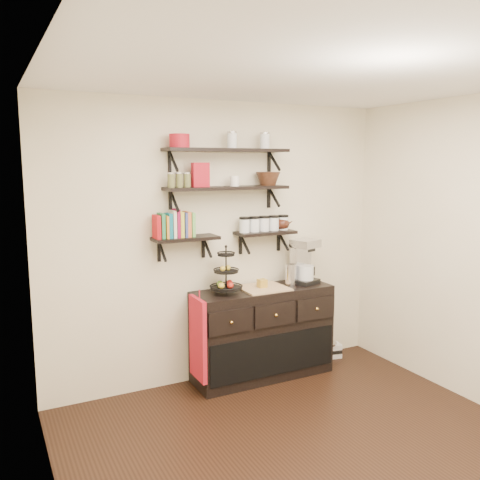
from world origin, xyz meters
The scene contains 22 objects.
floor centered at (0.00, 0.00, 0.00)m, with size 3.50×3.50×0.00m, color black.
ceiling centered at (0.00, 0.00, 2.70)m, with size 3.50×3.50×0.02m, color white.
back_wall centered at (0.00, 1.75, 1.35)m, with size 3.50×0.02×2.70m, color #F0E9CC.
left_wall centered at (-1.75, 0.00, 1.35)m, with size 0.02×3.50×2.70m, color #F0E9CC.
shelf_top centered at (0.00, 1.62, 2.23)m, with size 1.20×0.27×0.23m.
shelf_mid centered at (0.00, 1.62, 1.88)m, with size 1.20×0.27×0.23m.
shelf_low_left centered at (-0.42, 1.63, 1.43)m, with size 0.60×0.25×0.23m.
shelf_low_right centered at (0.42, 1.63, 1.43)m, with size 0.60×0.25×0.23m.
cookbooks centered at (-0.51, 1.63, 1.56)m, with size 0.36×0.15×0.26m.
glass_canisters centered at (0.41, 1.63, 1.51)m, with size 0.54×0.10×0.13m.
sideboard centered at (0.33, 1.51, 0.45)m, with size 1.40×0.50×0.92m.
fruit_stand centered at (-0.06, 1.52, 1.05)m, with size 0.30×0.30×0.44m.
candle centered at (0.33, 1.51, 0.96)m, with size 0.08×0.08×0.08m, color #A57F26.
coffee_maker centered at (0.82, 1.55, 1.12)m, with size 0.30×0.31×0.45m.
thermal_carafe centered at (0.64, 1.49, 1.01)m, with size 0.11×0.11×0.22m, color silver.
apron centered at (-0.40, 1.41, 0.54)m, with size 0.04×0.32×0.76m, color #B11325.
radio centered at (1.21, 1.62, 0.09)m, with size 0.31×0.23×0.17m.
recipe_box centered at (-0.27, 1.61, 2.01)m, with size 0.16×0.06×0.22m, color maroon.
walnut_bowl centered at (0.44, 1.61, 1.96)m, with size 0.24×0.24×0.13m, color black, non-canonical shape.
ramekins centered at (0.08, 1.61, 1.95)m, with size 0.09×0.09×0.10m, color white.
teapot centered at (0.62, 1.63, 1.52)m, with size 0.19×0.14×0.14m, color #351810, non-canonical shape.
red_pot centered at (-0.47, 1.61, 2.31)m, with size 0.18×0.18×0.12m, color maroon.
Camera 1 is at (-2.06, -2.69, 2.12)m, focal length 38.00 mm.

